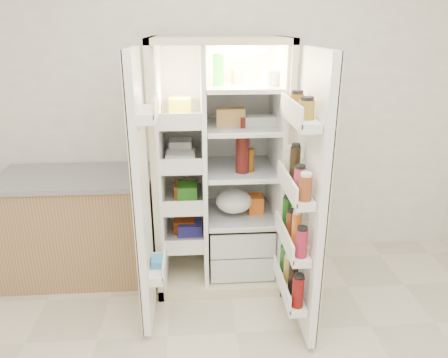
{
  "coord_description": "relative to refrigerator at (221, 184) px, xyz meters",
  "views": [
    {
      "loc": [
        -0.24,
        -1.33,
        1.88
      ],
      "look_at": [
        -0.06,
        1.25,
        0.93
      ],
      "focal_mm": 34.0,
      "sensor_mm": 36.0,
      "label": 1
    }
  ],
  "objects": [
    {
      "name": "kitchen_counter",
      "position": [
        -1.09,
        0.03,
        -0.33
      ],
      "size": [
        1.14,
        0.61,
        0.83
      ],
      "color": "#A87854",
      "rests_on": "floor"
    },
    {
      "name": "refrigerator",
      "position": [
        0.0,
        0.0,
        0.0
      ],
      "size": [
        0.92,
        0.7,
        1.8
      ],
      "color": "beige",
      "rests_on": "floor"
    },
    {
      "name": "freezer_door",
      "position": [
        -0.52,
        -0.6,
        0.15
      ],
      "size": [
        0.15,
        0.4,
        1.72
      ],
      "color": "white",
      "rests_on": "floor"
    },
    {
      "name": "fridge_door",
      "position": [
        0.46,
        -0.69,
        0.13
      ],
      "size": [
        0.17,
        0.58,
        1.72
      ],
      "color": "white",
      "rests_on": "floor"
    },
    {
      "name": "wall_back",
      "position": [
        0.05,
        0.35,
        0.61
      ],
      "size": [
        4.0,
        0.02,
        2.7
      ],
      "primitive_type": "cube",
      "color": "white",
      "rests_on": "floor"
    }
  ]
}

